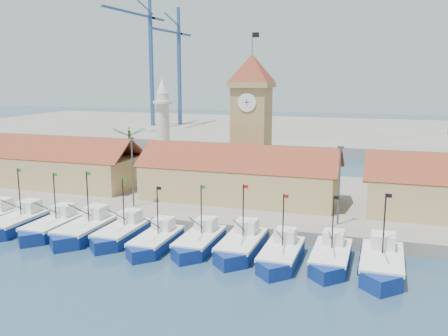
% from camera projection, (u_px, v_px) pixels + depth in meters
% --- Properties ---
extents(ground, '(400.00, 400.00, 0.00)m').
position_uv_depth(ground, '(184.00, 260.00, 50.23)').
color(ground, navy).
rests_on(ground, ground).
extents(quay, '(140.00, 32.00, 1.50)m').
position_uv_depth(quay, '(247.00, 197.00, 72.51)').
color(quay, gray).
rests_on(quay, ground).
extents(terminal, '(240.00, 80.00, 2.00)m').
position_uv_depth(terminal, '(322.00, 132.00, 152.81)').
color(terminal, gray).
rests_on(terminal, ground).
extents(boat_1, '(3.76, 10.30, 7.79)m').
position_uv_depth(boat_1, '(16.00, 224.00, 59.52)').
color(boat_1, navy).
rests_on(boat_1, ground).
extents(boat_2, '(3.64, 9.96, 7.54)m').
position_uv_depth(boat_2, '(52.00, 228.00, 58.08)').
color(boat_2, navy).
rests_on(boat_2, ground).
extents(boat_3, '(3.83, 10.49, 7.94)m').
position_uv_depth(boat_3, '(85.00, 231.00, 56.77)').
color(boat_3, navy).
rests_on(boat_3, ground).
extents(boat_4, '(3.55, 9.71, 7.35)m').
position_uv_depth(boat_4, '(121.00, 234.00, 55.81)').
color(boat_4, navy).
rests_on(boat_4, ground).
extents(boat_5, '(3.40, 9.32, 7.05)m').
position_uv_depth(boat_5, '(155.00, 242.00, 53.18)').
color(boat_5, navy).
rests_on(boat_5, ground).
extents(boat_6, '(3.49, 9.57, 7.24)m').
position_uv_depth(boat_6, '(199.00, 243.00, 52.92)').
color(boat_6, navy).
rests_on(boat_6, ground).
extents(boat_7, '(3.67, 10.05, 7.61)m').
position_uv_depth(boat_7, '(240.00, 247.00, 51.63)').
color(boat_7, navy).
rests_on(boat_7, ground).
extents(boat_8, '(3.48, 9.55, 7.22)m').
position_uv_depth(boat_8, '(281.00, 256.00, 49.06)').
color(boat_8, navy).
rests_on(boat_8, ground).
extents(boat_9, '(3.50, 9.58, 7.25)m').
position_uv_depth(boat_9, '(331.00, 259.00, 48.39)').
color(boat_9, navy).
rests_on(boat_9, ground).
extents(boat_10, '(3.84, 10.53, 7.97)m').
position_uv_depth(boat_10, '(382.00, 266.00, 46.48)').
color(boat_10, navy).
rests_on(boat_10, ground).
extents(hall_left, '(31.20, 10.13, 7.61)m').
position_uv_depth(hall_left, '(43.00, 168.00, 77.92)').
color(hall_left, tan).
rests_on(hall_left, quay).
extents(hall_center, '(27.04, 10.13, 7.61)m').
position_uv_depth(hall_center, '(240.00, 181.00, 68.18)').
color(hall_center, tan).
rests_on(hall_center, quay).
extents(clock_tower, '(5.80, 5.80, 22.70)m').
position_uv_depth(clock_tower, '(251.00, 119.00, 72.30)').
color(clock_tower, tan).
rests_on(clock_tower, quay).
extents(minaret, '(3.00, 3.00, 16.30)m').
position_uv_depth(minaret, '(163.00, 129.00, 79.15)').
color(minaret, silver).
rests_on(minaret, quay).
extents(palm_tree, '(5.60, 5.03, 8.39)m').
position_uv_depth(palm_tree, '(130.00, 151.00, 79.45)').
color(palm_tree, brown).
rests_on(palm_tree, quay).
extents(lamp_posts, '(80.70, 0.25, 9.03)m').
position_uv_depth(lamp_posts, '(225.00, 174.00, 60.09)').
color(lamp_posts, '#3F3F44').
rests_on(lamp_posts, quay).
extents(crane_blue_far, '(1.00, 37.80, 41.79)m').
position_uv_depth(crane_blue_far, '(148.00, 50.00, 154.90)').
color(crane_blue_far, '#2B4D85').
rests_on(crane_blue_far, terminal).
extents(crane_blue_near, '(1.00, 30.13, 37.20)m').
position_uv_depth(crane_blue_near, '(178.00, 61.00, 159.93)').
color(crane_blue_near, '#2B4D85').
rests_on(crane_blue_near, terminal).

